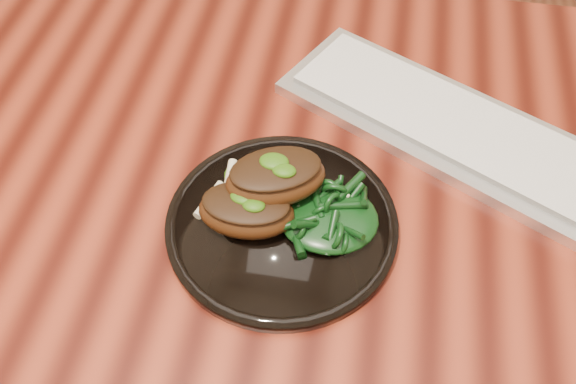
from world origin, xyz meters
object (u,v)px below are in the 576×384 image
(desk, at_px, (288,223))
(greens_heap, at_px, (329,214))
(lamb_chop_front, at_px, (246,210))
(plate, at_px, (282,224))
(keyboard, at_px, (470,136))

(desk, bearing_deg, greens_heap, -49.26)
(lamb_chop_front, bearing_deg, plate, 13.48)
(lamb_chop_front, height_order, keyboard, lamb_chop_front)
(greens_heap, height_order, keyboard, greens_heap)
(plate, relative_size, greens_heap, 2.34)
(plate, xyz_separation_m, keyboard, (0.20, 0.16, 0.00))
(lamb_chop_front, xyz_separation_m, greens_heap, (0.09, 0.01, -0.00))
(lamb_chop_front, height_order, greens_heap, lamb_chop_front)
(lamb_chop_front, distance_m, greens_heap, 0.09)
(plate, bearing_deg, greens_heap, 5.19)
(desk, distance_m, plate, 0.11)
(plate, bearing_deg, keyboard, 39.25)
(desk, xyz_separation_m, keyboard, (0.20, 0.10, 0.09))
(lamb_chop_front, bearing_deg, keyboard, 36.07)
(desk, relative_size, greens_heap, 14.99)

